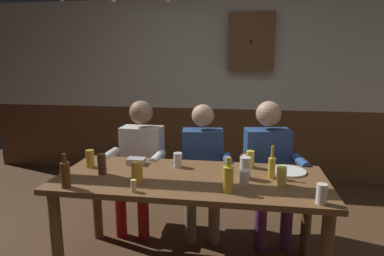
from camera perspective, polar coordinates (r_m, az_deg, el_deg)
The scene contains 22 objects.
back_wall_upper at distance 4.44m, azimuth 4.34°, elevation 12.39°, with size 6.47×0.12×1.40m, color beige.
back_wall_wainscot at distance 4.58m, azimuth 4.12°, elevation -2.38°, with size 6.47×0.12×0.93m, color brown.
dining_table at distance 2.48m, azimuth -0.26°, elevation -10.55°, with size 1.94×0.81×0.74m.
person_0 at distance 3.18m, azimuth -8.88°, elevation -5.07°, with size 0.53×0.51×1.20m.
person_1 at distance 3.06m, azimuth 1.83°, elevation -5.93°, with size 0.54×0.54×1.18m.
person_2 at distance 3.04m, azimuth 12.91°, elevation -5.83°, with size 0.57×0.56×1.22m.
table_candle at distance 2.20m, azimuth -9.95°, elevation -9.69°, with size 0.04×0.04×0.08m, color #F9E08C.
condiment_caddy at distance 2.75m, azimuth -9.51°, elevation -5.60°, with size 0.14×0.10×0.05m, color #B2B7BC.
plate_0 at distance 2.64m, azimuth 16.00°, elevation -7.09°, with size 0.27×0.27×0.01m, color white.
bottle_0 at distance 2.37m, azimuth -20.82°, elevation -7.37°, with size 0.06×0.06×0.23m.
bottle_1 at distance 2.46m, azimuth 13.48°, elevation -6.43°, with size 0.05×0.05×0.24m.
bottle_2 at distance 2.16m, azimuth 6.17°, elevation -8.49°, with size 0.07×0.07×0.23m.
pint_glass_0 at distance 2.64m, azimuth -2.44°, elevation -5.47°, with size 0.07×0.07×0.11m, color white.
pint_glass_1 at distance 2.33m, azimuth -9.36°, elevation -7.47°, with size 0.08×0.08×0.15m, color gold.
pint_glass_2 at distance 2.35m, azimuth 15.03°, elevation -7.93°, with size 0.07×0.07×0.13m, color #E5C64C.
pint_glass_3 at distance 2.30m, azimuth 8.92°, elevation -8.37°, with size 0.07×0.07×0.10m, color white.
pint_glass_4 at distance 2.66m, azimuth 9.88°, elevation -5.26°, with size 0.07×0.07×0.13m, color #E5C64C.
pint_glass_5 at distance 2.56m, azimuth -15.14°, elevation -5.99°, with size 0.06×0.06×0.15m, color #4C2D19.
pint_glass_6 at distance 2.75m, azimuth -17.03°, elevation -5.01°, with size 0.06×0.06×0.14m, color gold.
pint_glass_7 at distance 2.42m, azimuth 9.07°, elevation -6.73°, with size 0.08×0.08×0.16m, color white.
pint_glass_8 at distance 2.13m, azimuth 21.26°, elevation -10.45°, with size 0.06×0.06×0.12m, color white.
wall_dart_cabinet at distance 4.30m, azimuth 10.10°, elevation 14.33°, with size 0.56×0.15×0.70m.
Camera 1 is at (0.37, -2.08, 1.58)m, focal length 31.22 mm.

